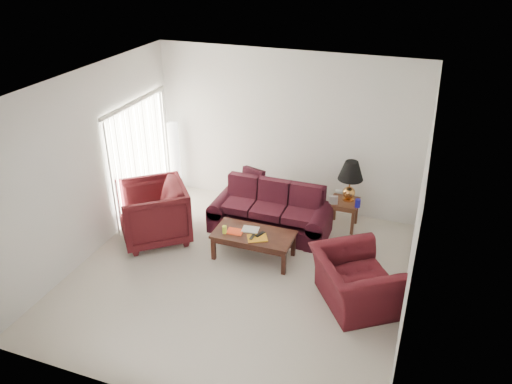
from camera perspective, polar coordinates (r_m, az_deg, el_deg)
floor at (r=7.93m, az=-2.12°, el=-9.44°), size 5.00×5.00×0.00m
blinds at (r=9.40m, az=-13.08°, el=3.67°), size 0.10×2.00×2.16m
sofa at (r=8.78m, az=1.60°, el=-2.10°), size 2.10×0.92×0.86m
throw_pillow at (r=9.23m, az=-0.36°, el=1.38°), size 0.48×0.33×0.46m
end_table at (r=9.13m, az=9.97°, el=-2.48°), size 0.49×0.49×0.53m
table_lamp at (r=8.88m, az=10.70°, el=1.24°), size 0.53×0.53×0.75m
clock at (r=8.84m, az=8.83°, el=-0.91°), size 0.16×0.09×0.15m
blue_canister at (r=8.82m, az=11.55°, el=-1.26°), size 0.10×0.10×0.15m
picture_frame at (r=9.15m, az=9.48°, el=0.10°), size 0.15×0.18×0.05m
floor_lamp at (r=10.13m, az=-9.28°, el=3.82°), size 0.26×0.26×1.52m
armchair_left at (r=8.72m, az=-11.65°, el=-2.33°), size 1.56×1.55×1.02m
armchair_right at (r=7.31m, az=11.21°, el=-9.91°), size 1.51×1.55×0.77m
coffee_table at (r=8.19m, az=-0.27°, el=-6.12°), size 1.46×1.13×0.46m
magazine_red at (r=8.11m, az=-2.42°, el=-4.53°), size 0.28×0.21×0.01m
magazine_white at (r=8.16m, az=-0.64°, el=-4.30°), size 0.29×0.24×0.02m
magazine_orange at (r=7.94m, az=0.14°, el=-5.28°), size 0.38×0.35×0.02m
remote_a at (r=7.94m, az=-0.43°, el=-5.13°), size 0.05×0.16×0.02m
remote_b at (r=8.00m, az=0.48°, el=-4.82°), size 0.12×0.19×0.02m
yellow_glass at (r=8.06m, az=-3.62°, el=-4.31°), size 0.08×0.08×0.13m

